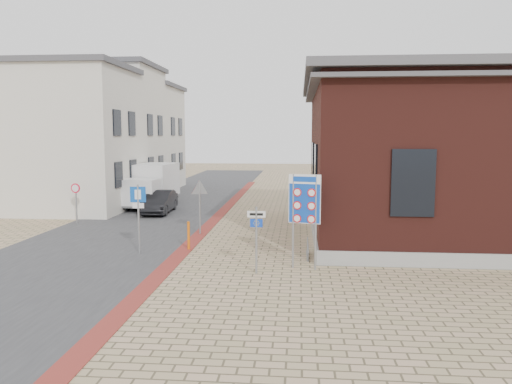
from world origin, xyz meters
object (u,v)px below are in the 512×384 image
(essen_sign, at_px, (256,230))
(bollard, at_px, (189,236))
(box_truck, at_px, (152,185))
(sedan, at_px, (159,202))
(border_sign, at_px, (305,201))
(parking_sign, at_px, (138,207))

(essen_sign, height_order, bollard, essen_sign)
(box_truck, bearing_deg, sedan, -61.58)
(box_truck, xyz_separation_m, border_sign, (8.99, -13.23, 0.90))
(essen_sign, height_order, parking_sign, parking_sign)
(border_sign, bearing_deg, parking_sign, 179.94)
(border_sign, relative_size, essen_sign, 1.46)
(box_truck, relative_size, essen_sign, 2.38)
(sedan, distance_m, parking_sign, 9.71)
(box_truck, height_order, bollard, box_truck)
(essen_sign, bearing_deg, bollard, 132.86)
(border_sign, height_order, parking_sign, border_sign)
(essen_sign, distance_m, bollard, 4.22)
(sedan, relative_size, bollard, 3.51)
(sedan, bearing_deg, parking_sign, -80.69)
(parking_sign, bearing_deg, essen_sign, -32.36)
(sedan, relative_size, essen_sign, 1.81)
(essen_sign, xyz_separation_m, bollard, (-2.84, 3.01, -0.84))
(parking_sign, bearing_deg, box_truck, 98.09)
(essen_sign, bearing_deg, parking_sign, 153.38)
(border_sign, relative_size, parking_sign, 1.21)
(sedan, relative_size, box_truck, 0.76)
(box_truck, xyz_separation_m, parking_sign, (2.99, -11.73, 0.42))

